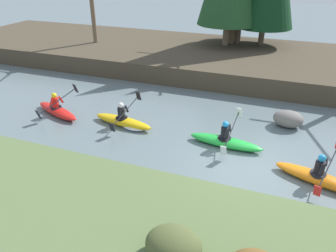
{
  "coord_description": "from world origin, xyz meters",
  "views": [
    {
      "loc": [
        0.69,
        -9.42,
        6.26
      ],
      "look_at": [
        -3.12,
        0.81,
        0.55
      ],
      "focal_mm": 35.0,
      "sensor_mm": 36.0,
      "label": 1
    }
  ],
  "objects_px": {
    "kayaker_trailing": "(125,121)",
    "kayaker_middle": "(226,141)",
    "kayaker_far_back": "(57,110)",
    "kayaker_lead": "(320,177)",
    "boulder_midstream": "(288,119)"
  },
  "relations": [
    {
      "from": "boulder_midstream",
      "to": "kayaker_lead",
      "type": "bearing_deg",
      "value": -73.31
    },
    {
      "from": "kayaker_trailing",
      "to": "kayaker_far_back",
      "type": "bearing_deg",
      "value": -170.19
    },
    {
      "from": "kayaker_lead",
      "to": "kayaker_trailing",
      "type": "distance_m",
      "value": 7.48
    },
    {
      "from": "kayaker_trailing",
      "to": "boulder_midstream",
      "type": "bearing_deg",
      "value": 28.41
    },
    {
      "from": "kayaker_lead",
      "to": "kayaker_far_back",
      "type": "relative_size",
      "value": 1.01
    },
    {
      "from": "kayaker_trailing",
      "to": "kayaker_far_back",
      "type": "xyz_separation_m",
      "value": [
        -3.28,
        -0.09,
        0.02
      ]
    },
    {
      "from": "kayaker_lead",
      "to": "kayaker_far_back",
      "type": "distance_m",
      "value": 10.72
    },
    {
      "from": "kayaker_lead",
      "to": "boulder_midstream",
      "type": "relative_size",
      "value": 2.31
    },
    {
      "from": "kayaker_lead",
      "to": "kayaker_middle",
      "type": "distance_m",
      "value": 3.36
    },
    {
      "from": "boulder_midstream",
      "to": "kayaker_far_back",
      "type": "bearing_deg",
      "value": -165.95
    },
    {
      "from": "kayaker_middle",
      "to": "kayaker_trailing",
      "type": "xyz_separation_m",
      "value": [
        -4.22,
        0.17,
        -0.02
      ]
    },
    {
      "from": "kayaker_lead",
      "to": "kayaker_trailing",
      "type": "height_order",
      "value": "same"
    },
    {
      "from": "kayaker_trailing",
      "to": "kayaker_middle",
      "type": "bearing_deg",
      "value": 5.98
    },
    {
      "from": "kayaker_middle",
      "to": "boulder_midstream",
      "type": "xyz_separation_m",
      "value": [
        2.04,
        2.47,
        0.12
      ]
    },
    {
      "from": "kayaker_trailing",
      "to": "kayaker_far_back",
      "type": "distance_m",
      "value": 3.29
    }
  ]
}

